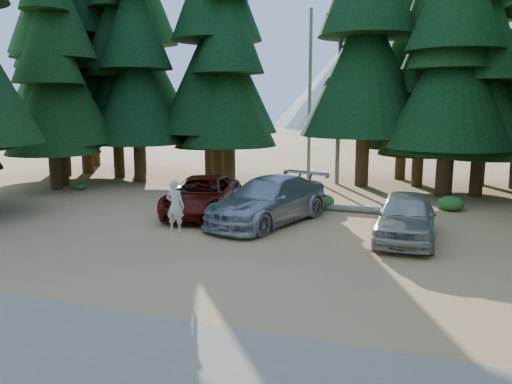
% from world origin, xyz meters
% --- Properties ---
extents(ground, '(160.00, 160.00, 0.00)m').
position_xyz_m(ground, '(0.00, 0.00, 0.00)').
color(ground, '#B4764C').
rests_on(ground, ground).
extents(gravel_strip, '(26.00, 3.50, 0.01)m').
position_xyz_m(gravel_strip, '(0.00, -6.50, 0.01)').
color(gravel_strip, gray).
rests_on(gravel_strip, ground).
extents(forest_belt_north, '(36.00, 7.00, 22.00)m').
position_xyz_m(forest_belt_north, '(0.00, 15.00, 0.00)').
color(forest_belt_north, black).
rests_on(forest_belt_north, ground).
extents(snag_front, '(0.24, 0.24, 12.00)m').
position_xyz_m(snag_front, '(0.80, 14.50, 6.00)').
color(snag_front, gray).
rests_on(snag_front, ground).
extents(snag_back, '(0.20, 0.20, 10.00)m').
position_xyz_m(snag_back, '(-1.20, 16.00, 5.00)').
color(snag_back, gray).
rests_on(snag_back, ground).
extents(mountain_peak, '(48.00, 50.00, 28.00)m').
position_xyz_m(mountain_peak, '(-2.59, 88.23, 12.71)').
color(mountain_peak, gray).
rests_on(mountain_peak, ground).
extents(red_pickup, '(3.57, 5.94, 1.54)m').
position_xyz_m(red_pickup, '(-3.22, 4.92, 0.77)').
color(red_pickup, '#580E07').
rests_on(red_pickup, ground).
extents(silver_minivan_center, '(4.17, 6.49, 1.75)m').
position_xyz_m(silver_minivan_center, '(-0.14, 4.28, 0.87)').
color(silver_minivan_center, '#9B9DA2').
rests_on(silver_minivan_center, ground).
extents(silver_minivan_right, '(1.93, 4.76, 1.62)m').
position_xyz_m(silver_minivan_right, '(4.97, 3.42, 0.81)').
color(silver_minivan_right, '#ACA799').
rests_on(silver_minivan_right, ground).
extents(frisbee_player, '(0.60, 0.43, 1.65)m').
position_xyz_m(frisbee_player, '(-1.80, -0.15, 1.42)').
color(frisbee_player, beige).
rests_on(frisbee_player, ground).
extents(log_left, '(3.38, 1.88, 0.26)m').
position_xyz_m(log_left, '(-2.47, 8.78, 0.13)').
color(log_left, gray).
rests_on(log_left, ground).
extents(log_mid, '(3.06, 1.28, 0.26)m').
position_xyz_m(log_mid, '(-1.34, 10.50, 0.13)').
color(log_mid, gray).
rests_on(log_mid, ground).
extents(log_right, '(4.48, 0.47, 0.29)m').
position_xyz_m(log_right, '(1.97, 7.22, 0.14)').
color(log_right, gray).
rests_on(log_right, ground).
extents(shrub_far_left, '(1.00, 1.00, 0.55)m').
position_xyz_m(shrub_far_left, '(-3.68, 9.15, 0.28)').
color(shrub_far_left, '#1E6623').
rests_on(shrub_far_left, ground).
extents(shrub_left, '(0.91, 0.91, 0.50)m').
position_xyz_m(shrub_left, '(-4.01, 7.45, 0.25)').
color(shrub_left, '#1E6623').
rests_on(shrub_left, ground).
extents(shrub_center_left, '(1.24, 1.24, 0.68)m').
position_xyz_m(shrub_center_left, '(-0.14, 9.95, 0.34)').
color(shrub_center_left, '#1E6623').
rests_on(shrub_center_left, ground).
extents(shrub_center_right, '(0.90, 0.90, 0.49)m').
position_xyz_m(shrub_center_right, '(0.32, 7.50, 0.25)').
color(shrub_center_right, '#1E6623').
rests_on(shrub_center_right, ground).
extents(shrub_right, '(1.21, 1.21, 0.67)m').
position_xyz_m(shrub_right, '(1.27, 7.47, 0.33)').
color(shrub_right, '#1E6623').
rests_on(shrub_right, ground).
extents(shrub_far_right, '(1.12, 1.12, 0.62)m').
position_xyz_m(shrub_far_right, '(6.67, 8.94, 0.31)').
color(shrub_far_right, '#1E6623').
rests_on(shrub_far_right, ground).
extents(shrub_edge_west, '(0.73, 0.73, 0.40)m').
position_xyz_m(shrub_edge_west, '(-11.86, 8.16, 0.20)').
color(shrub_edge_west, '#1E6623').
rests_on(shrub_edge_west, ground).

